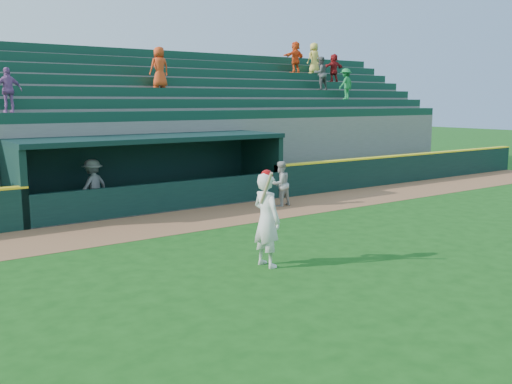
% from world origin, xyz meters
% --- Properties ---
extents(ground, '(120.00, 120.00, 0.00)m').
position_xyz_m(ground, '(0.00, 0.00, 0.00)').
color(ground, '#144812').
rests_on(ground, ground).
extents(warning_track, '(40.00, 3.00, 0.01)m').
position_xyz_m(warning_track, '(0.00, 4.90, 0.01)').
color(warning_track, brown).
rests_on(warning_track, ground).
extents(field_wall_right, '(15.50, 0.30, 1.20)m').
position_xyz_m(field_wall_right, '(12.25, 6.55, 0.60)').
color(field_wall_right, black).
rests_on(field_wall_right, ground).
extents(wall_stripe_right, '(15.50, 0.32, 0.06)m').
position_xyz_m(wall_stripe_right, '(12.25, 6.55, 1.23)').
color(wall_stripe_right, yellow).
rests_on(wall_stripe_right, field_wall_right).
extents(dugout_player_front, '(0.83, 0.68, 1.58)m').
position_xyz_m(dugout_player_front, '(3.60, 5.16, 0.79)').
color(dugout_player_front, '#AAAAA4').
rests_on(dugout_player_front, ground).
extents(dugout_player_inside, '(1.31, 1.07, 1.77)m').
position_xyz_m(dugout_player_inside, '(-2.12, 7.86, 0.88)').
color(dugout_player_inside, gray).
rests_on(dugout_player_inside, ground).
extents(dugout, '(9.40, 2.80, 2.46)m').
position_xyz_m(dugout, '(0.00, 8.00, 1.36)').
color(dugout, slate).
rests_on(dugout, ground).
extents(stands, '(34.50, 6.25, 7.48)m').
position_xyz_m(stands, '(0.02, 12.57, 2.40)').
color(stands, slate).
rests_on(stands, ground).
extents(batter_at_plate, '(0.56, 0.89, 2.19)m').
position_xyz_m(batter_at_plate, '(-1.18, -0.44, 1.08)').
color(batter_at_plate, silver).
rests_on(batter_at_plate, ground).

